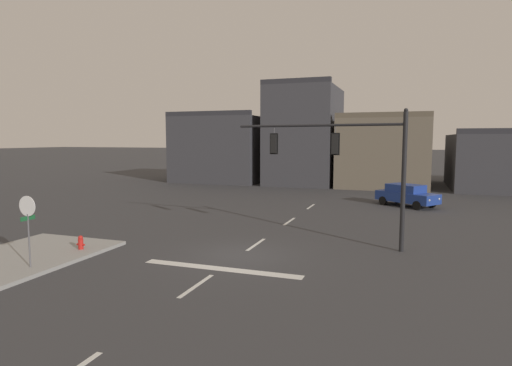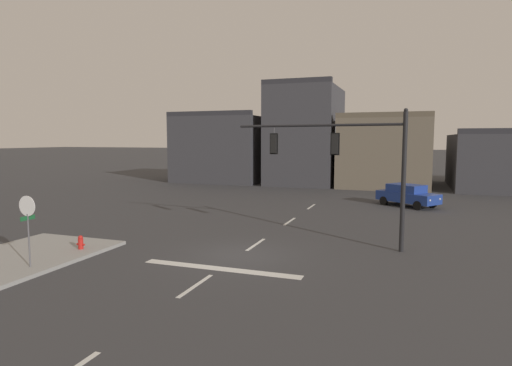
% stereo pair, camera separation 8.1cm
% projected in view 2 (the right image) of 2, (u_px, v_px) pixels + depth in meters
% --- Properties ---
extents(ground_plane, '(400.00, 400.00, 0.00)m').
position_uv_depth(ground_plane, '(240.00, 255.00, 18.13)').
color(ground_plane, '#353538').
extents(sidewalk_near_corner, '(5.00, 8.00, 0.15)m').
position_uv_depth(sidewalk_near_corner, '(12.00, 260.00, 17.15)').
color(sidewalk_near_corner, gray).
rests_on(sidewalk_near_corner, ground).
extents(stop_bar_paint, '(6.40, 0.50, 0.01)m').
position_uv_depth(stop_bar_paint, '(220.00, 269.00, 16.26)').
color(stop_bar_paint, silver).
rests_on(stop_bar_paint, ground).
extents(lane_centreline, '(0.16, 26.40, 0.01)m').
position_uv_depth(lane_centreline, '(256.00, 244.00, 20.01)').
color(lane_centreline, silver).
rests_on(lane_centreline, ground).
extents(signal_mast_near_side, '(7.94, 0.90, 6.22)m').
position_uv_depth(signal_mast_near_side, '(348.00, 156.00, 19.38)').
color(signal_mast_near_side, black).
rests_on(signal_mast_near_side, ground).
extents(stop_sign, '(0.76, 0.64, 2.83)m').
position_uv_depth(stop_sign, '(28.00, 214.00, 15.82)').
color(stop_sign, '#56565B').
rests_on(stop_sign, ground).
extents(car_lot_nearside, '(4.62, 4.04, 1.61)m').
position_uv_depth(car_lot_nearside, '(407.00, 195.00, 31.29)').
color(car_lot_nearside, navy).
rests_on(car_lot_nearside, ground).
extents(fire_hydrant, '(0.40, 0.30, 0.75)m').
position_uv_depth(fire_hydrant, '(81.00, 245.00, 18.60)').
color(fire_hydrant, red).
rests_on(fire_hydrant, ground).
extents(building_row, '(50.73, 13.04, 10.93)m').
position_uv_depth(building_row, '(408.00, 149.00, 44.34)').
color(building_row, '#38383D').
rests_on(building_row, ground).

